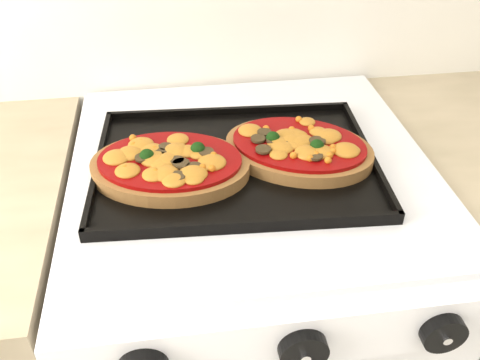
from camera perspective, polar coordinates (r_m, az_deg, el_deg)
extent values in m
cube|color=white|center=(1.20, 1.02, -16.32)|extent=(0.60, 0.60, 0.91)
cube|color=white|center=(0.70, 5.57, -16.44)|extent=(0.60, 0.02, 0.09)
cylinder|color=black|center=(0.69, 6.77, -17.63)|extent=(0.06, 0.02, 0.06)
cylinder|color=black|center=(0.74, 20.87, -15.04)|extent=(0.06, 0.02, 0.06)
cube|color=black|center=(0.87, -0.47, 2.04)|extent=(0.47, 0.36, 0.02)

